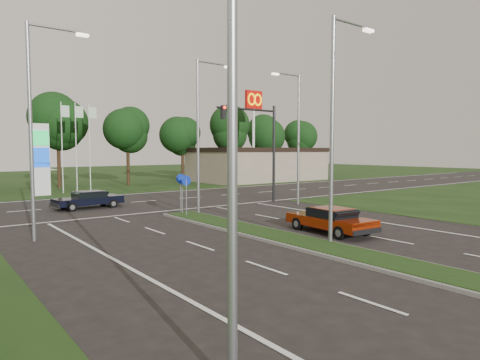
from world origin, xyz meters
TOP-DOWN VIEW (x-y plane):
  - ground at (0.00, 0.00)m, footprint 160.00×160.00m
  - verge_far at (0.00, 55.00)m, footprint 160.00×50.00m
  - cross_road at (0.00, 24.00)m, footprint 160.00×12.00m
  - median_kerb at (0.00, 4.00)m, footprint 2.00×26.00m
  - commercial_building at (22.00, 36.00)m, footprint 16.00×9.00m
  - streetlight_median_near at (1.00, 6.00)m, footprint 2.53×0.22m
  - streetlight_median_far at (1.00, 16.00)m, footprint 2.53×0.22m
  - streetlight_left_near at (-8.30, 0.00)m, footprint 2.53×0.22m
  - streetlight_left_far at (-8.30, 14.00)m, footprint 2.53×0.22m
  - streetlight_right_far at (8.80, 16.00)m, footprint 2.53×0.22m
  - traffic_signal at (7.19, 18.00)m, footprint 5.10×0.42m
  - median_signs at (0.00, 16.40)m, footprint 1.16×1.76m
  - gas_pylon at (-3.79, 33.05)m, footprint 5.80×1.26m
  - mcdonalds_sign at (18.00, 31.97)m, footprint 2.20×0.47m
  - treeline_far at (0.10, 39.93)m, footprint 6.00×6.00m
  - red_sedan at (2.72, 7.65)m, footprint 2.08×4.39m
  - navy_sedan at (-3.45, 22.66)m, footprint 4.30×2.01m

SIDE VIEW (x-z plane):
  - ground at x=0.00m, z-range 0.00..0.00m
  - verge_far at x=0.00m, z-range -0.01..0.01m
  - cross_road at x=0.00m, z-range -0.01..0.01m
  - median_kerb at x=0.00m, z-range 0.00..0.12m
  - navy_sedan at x=-3.45m, z-range 0.04..1.19m
  - red_sedan at x=2.72m, z-range 0.04..1.22m
  - median_signs at x=0.00m, z-range 0.52..2.90m
  - commercial_building at x=22.00m, z-range 0.00..4.00m
  - gas_pylon at x=-3.79m, z-range -0.80..7.20m
  - traffic_signal at x=7.19m, z-range 1.15..8.15m
  - streetlight_median_near at x=1.00m, z-range 0.58..9.58m
  - streetlight_median_far at x=1.00m, z-range 0.58..9.58m
  - streetlight_left_near at x=-8.30m, z-range 0.58..9.58m
  - streetlight_left_far at x=-8.30m, z-range 0.58..9.58m
  - streetlight_right_far at x=8.80m, z-range 0.58..9.58m
  - treeline_far at x=0.10m, z-range 1.88..11.78m
  - mcdonalds_sign at x=18.00m, z-range 2.79..13.19m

